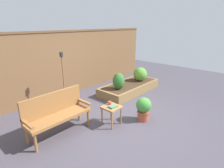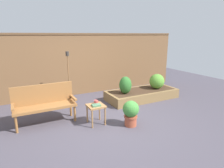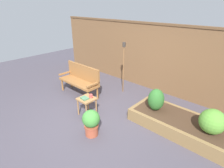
# 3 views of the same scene
# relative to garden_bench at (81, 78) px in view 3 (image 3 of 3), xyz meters

# --- Properties ---
(ground_plane) EXTENTS (14.00, 14.00, 0.00)m
(ground_plane) POSITION_rel_garden_bench_xyz_m (1.37, -0.72, -0.54)
(ground_plane) COLOR #47424C
(fence_back) EXTENTS (8.40, 0.14, 2.16)m
(fence_back) POSITION_rel_garden_bench_xyz_m (1.37, 1.88, 0.55)
(fence_back) COLOR brown
(fence_back) RESTS_ON ground_plane
(garden_bench) EXTENTS (1.44, 0.48, 0.94)m
(garden_bench) POSITION_rel_garden_bench_xyz_m (0.00, 0.00, 0.00)
(garden_bench) COLOR #936033
(garden_bench) RESTS_ON ground_plane
(side_table) EXTENTS (0.40, 0.40, 0.48)m
(side_table) POSITION_rel_garden_bench_xyz_m (1.07, -0.66, -0.15)
(side_table) COLOR #9E7042
(side_table) RESTS_ON ground_plane
(cup_on_table) EXTENTS (0.12, 0.09, 0.08)m
(cup_on_table) POSITION_rel_garden_bench_xyz_m (1.12, -0.56, -0.02)
(cup_on_table) COLOR #CC4C47
(cup_on_table) RESTS_ON side_table
(book_on_table) EXTENTS (0.21, 0.17, 0.04)m
(book_on_table) POSITION_rel_garden_bench_xyz_m (1.06, -0.72, -0.05)
(book_on_table) COLOR #4C7A56
(book_on_table) RESTS_ON side_table
(potted_boxwood) EXTENTS (0.39, 0.39, 0.61)m
(potted_boxwood) POSITION_rel_garden_bench_xyz_m (1.76, -1.13, -0.20)
(potted_boxwood) COLOR #A84C33
(potted_boxwood) RESTS_ON ground_plane
(raised_planter_bed) EXTENTS (2.40, 1.00, 0.30)m
(raised_planter_bed) POSITION_rel_garden_bench_xyz_m (3.18, 0.37, -0.39)
(raised_planter_bed) COLOR olive
(raised_planter_bed) RESTS_ON ground_plane
(shrub_near_bench) EXTENTS (0.39, 0.39, 0.55)m
(shrub_near_bench) POSITION_rel_garden_bench_xyz_m (2.49, 0.31, 0.03)
(shrub_near_bench) COLOR brown
(shrub_near_bench) RESTS_ON raised_planter_bed
(shrub_far_corner) EXTENTS (0.51, 0.51, 0.51)m
(shrub_far_corner) POSITION_rel_garden_bench_xyz_m (3.75, 0.31, 0.01)
(shrub_far_corner) COLOR brown
(shrub_far_corner) RESTS_ON raised_planter_bed
(tiki_torch) EXTENTS (0.10, 0.10, 1.63)m
(tiki_torch) POSITION_rel_garden_bench_xyz_m (0.89, 1.02, 0.58)
(tiki_torch) COLOR brown
(tiki_torch) RESTS_ON ground_plane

